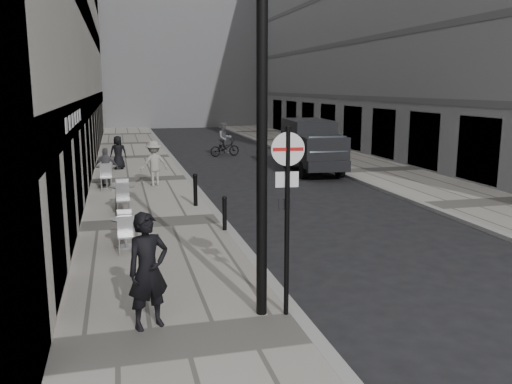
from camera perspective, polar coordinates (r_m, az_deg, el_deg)
sidewalk at (r=23.45m, az=-12.02°, el=1.20°), size 4.00×60.00×0.12m
far_sidewalk at (r=26.27m, az=12.71°, el=2.21°), size 4.00×60.00×0.12m
building_far at (r=61.66m, az=-10.69°, el=17.41°), size 24.00×16.00×22.00m
walking_man at (r=8.92m, az=-11.29°, el=-8.13°), size 0.82×0.68×1.91m
sign_post at (r=8.95m, az=3.31°, el=-0.47°), size 0.55×0.12×3.22m
lamppost at (r=8.79m, az=0.64°, el=11.47°), size 0.32×0.32×7.04m
bollard_near at (r=17.83m, az=-6.40°, el=0.13°), size 0.13×0.13×1.00m
bollard_far at (r=14.75m, az=-3.33°, el=-2.35°), size 0.12×0.12×0.88m
panel_van at (r=25.57m, az=5.86°, el=5.13°), size 2.31×5.27×2.42m
cyclist at (r=31.39m, az=-3.32°, el=5.15°), size 1.90×1.04×1.94m
pedestrian_a at (r=21.84m, az=-15.50°, el=2.52°), size 0.94×0.52×1.53m
pedestrian_b at (r=21.67m, az=-10.68°, el=2.98°), size 1.27×0.92×1.77m
pedestrian_c at (r=26.41m, az=-14.31°, el=4.05°), size 0.82×0.59×1.58m
cafe_table_near at (r=13.56m, az=-13.61°, el=-3.90°), size 0.66×1.48×0.84m
cafe_table_mid at (r=21.71m, az=-15.49°, el=1.77°), size 0.77×1.74×0.99m
cafe_table_far at (r=17.43m, az=-13.84°, el=-0.42°), size 0.74×1.67×0.95m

